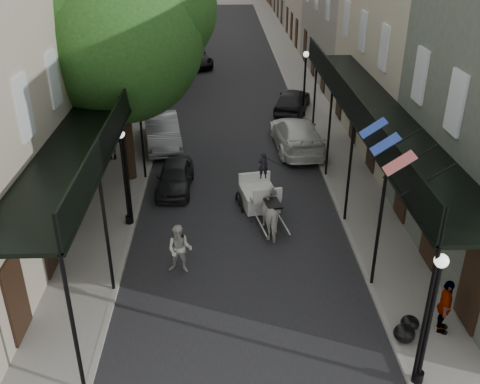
{
  "coord_description": "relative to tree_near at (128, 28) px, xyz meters",
  "views": [
    {
      "loc": [
        -0.59,
        -11.43,
        10.22
      ],
      "look_at": [
        0.01,
        5.49,
        1.6
      ],
      "focal_mm": 40.0,
      "sensor_mm": 36.0,
      "label": 1
    }
  ],
  "objects": [
    {
      "name": "ground",
      "position": [
        4.2,
        -10.18,
        -6.49
      ],
      "size": [
        140.0,
        140.0,
        0.0
      ],
      "primitive_type": "plane",
      "color": "gray",
      "rests_on": "ground"
    },
    {
      "name": "road",
      "position": [
        4.2,
        9.82,
        -6.48
      ],
      "size": [
        8.0,
        90.0,
        0.01
      ],
      "primitive_type": "cube",
      "color": "black",
      "rests_on": "ground"
    },
    {
      "name": "sidewalk_left",
      "position": [
        -0.8,
        9.82,
        -6.43
      ],
      "size": [
        2.2,
        90.0,
        0.12
      ],
      "primitive_type": "cube",
      "color": "gray",
      "rests_on": "ground"
    },
    {
      "name": "sidewalk_right",
      "position": [
        9.2,
        9.82,
        -6.43
      ],
      "size": [
        2.2,
        90.0,
        0.12
      ],
      "primitive_type": "cube",
      "color": "gray",
      "rests_on": "ground"
    },
    {
      "name": "gallery_left",
      "position": [
        -0.59,
        -3.2,
        -2.44
      ],
      "size": [
        2.2,
        18.05,
        4.88
      ],
      "color": "black",
      "rests_on": "sidewalk_left"
    },
    {
      "name": "gallery_right",
      "position": [
        8.99,
        -3.2,
        -2.44
      ],
      "size": [
        2.2,
        18.05,
        4.88
      ],
      "color": "black",
      "rests_on": "sidewalk_right"
    },
    {
      "name": "tree_near",
      "position": [
        0.0,
        0.0,
        0.0
      ],
      "size": [
        7.31,
        6.8,
        9.63
      ],
      "color": "#382619",
      "rests_on": "sidewalk_left"
    },
    {
      "name": "lamppost_right_near",
      "position": [
        8.3,
        -12.18,
        -4.44
      ],
      "size": [
        0.32,
        0.32,
        3.71
      ],
      "color": "black",
      "rests_on": "sidewalk_right"
    },
    {
      "name": "lamppost_left",
      "position": [
        0.1,
        -4.18,
        -4.44
      ],
      "size": [
        0.32,
        0.32,
        3.71
      ],
      "color": "black",
      "rests_on": "sidewalk_left"
    },
    {
      "name": "lamppost_right_far",
      "position": [
        8.3,
        7.82,
        -4.44
      ],
      "size": [
        0.32,
        0.32,
        3.71
      ],
      "color": "black",
      "rests_on": "sidewalk_right"
    },
    {
      "name": "horse",
      "position": [
        5.41,
        -4.87,
        -5.72
      ],
      "size": [
        1.15,
        1.94,
        1.54
      ],
      "primitive_type": "imported",
      "rotation": [
        0.0,
        0.0,
        3.33
      ],
      "color": "beige",
      "rests_on": "ground"
    },
    {
      "name": "carriage",
      "position": [
        4.97,
        -2.51,
        -5.49
      ],
      "size": [
        1.8,
        2.46,
        2.57
      ],
      "rotation": [
        0.0,
        0.0,
        0.18
      ],
      "color": "black",
      "rests_on": "ground"
    },
    {
      "name": "pedestrian_walking",
      "position": [
        2.2,
        -7.18,
        -5.64
      ],
      "size": [
        0.92,
        0.77,
        1.7
      ],
      "primitive_type": "imported",
      "rotation": [
        0.0,
        0.0,
        -0.17
      ],
      "color": "beige",
      "rests_on": "ground"
    },
    {
      "name": "pedestrian_sidewalk_left",
      "position": [
        -1.6,
        2.01,
        -5.54
      ],
      "size": [
        1.21,
        0.9,
        1.66
      ],
      "primitive_type": "imported",
      "rotation": [
        0.0,
        0.0,
        3.44
      ],
      "color": "gray",
      "rests_on": "sidewalk_left"
    },
    {
      "name": "pedestrian_sidewalk_right",
      "position": [
        9.54,
        -10.39,
        -5.55
      ],
      "size": [
        0.74,
        1.04,
        1.65
      ],
      "primitive_type": "imported",
      "rotation": [
        0.0,
        0.0,
        1.18
      ],
      "color": "gray",
      "rests_on": "sidewalk_right"
    },
    {
      "name": "car_left_near",
      "position": [
        1.6,
        -1.18,
        -5.9
      ],
      "size": [
        1.53,
        3.53,
        1.19
      ],
      "primitive_type": "imported",
      "rotation": [
        0.0,
        0.0,
        -0.04
      ],
      "color": "black",
      "rests_on": "ground"
    },
    {
      "name": "car_left_mid",
      "position": [
        0.6,
        3.82,
        -5.72
      ],
      "size": [
        2.37,
        4.85,
        1.53
      ],
      "primitive_type": "imported",
      "rotation": [
        0.0,
        0.0,
        0.17
      ],
      "color": "#9F9FA4",
      "rests_on": "ground"
    },
    {
      "name": "car_left_far",
      "position": [
        1.55,
        20.49,
        -5.8
      ],
      "size": [
        3.28,
        5.34,
        1.38
      ],
      "primitive_type": "imported",
      "rotation": [
        0.0,
        0.0,
        0.21
      ],
      "color": "black",
      "rests_on": "ground"
    },
    {
      "name": "car_right_near",
      "position": [
        7.29,
        3.12,
        -5.71
      ],
      "size": [
        2.48,
        5.46,
        1.55
      ],
      "primitive_type": "imported",
      "rotation": [
        0.0,
        0.0,
        3.2
      ],
      "color": "silver",
      "rests_on": "ground"
    },
    {
      "name": "car_right_far",
      "position": [
        7.8,
        8.82,
        -5.76
      ],
      "size": [
        2.89,
        4.59,
        1.46
      ],
      "primitive_type": "imported",
      "rotation": [
        0.0,
        0.0,
        2.85
      ],
      "color": "black",
      "rests_on": "ground"
    },
    {
      "name": "trash_bags",
      "position": [
        8.51,
        -10.59,
        -6.14
      ],
      "size": [
        0.85,
        1.0,
        0.49
      ],
      "color": "black",
      "rests_on": "sidewalk_right"
    }
  ]
}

